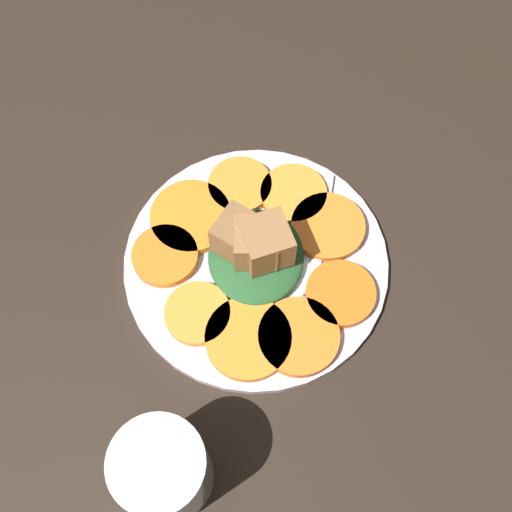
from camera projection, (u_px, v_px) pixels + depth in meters
The scene contains 14 objects.
table_slab at pixel (256, 268), 69.41cm from camera, with size 120.00×120.00×2.00cm, color black.
plate at pixel (256, 262), 68.03cm from camera, with size 27.94×27.94×1.05cm.
carrot_slice_0 at pixel (191, 217), 69.08cm from camera, with size 8.77×8.77×1.06cm, color orange.
carrot_slice_1 at pixel (165, 260), 66.92cm from camera, with size 6.96×6.96×1.06cm, color orange.
carrot_slice_2 at pixel (198, 313), 64.43cm from camera, with size 6.68×6.68×1.06cm, color orange.
carrot_slice_3 at pixel (248, 338), 63.34cm from camera, with size 8.63×8.63×1.06cm, color orange.
carrot_slice_4 at pixel (299, 336), 63.41cm from camera, with size 8.13×8.13×1.06cm, color orange.
carrot_slice_5 at pixel (341, 293), 65.34cm from camera, with size 7.18×7.18×1.06cm, color orange.
carrot_slice_6 at pixel (328, 227), 68.57cm from camera, with size 7.96×7.96×1.06cm, color orange.
carrot_slice_7 at pixel (293, 194), 70.28cm from camera, with size 7.30×7.30×1.06cm, color orange.
carrot_slice_8 at pixel (240, 186), 70.73cm from camera, with size 7.03×7.03×1.06cm, color orange.
center_pile at pixel (255, 247), 65.16cm from camera, with size 11.12×10.01×6.51cm.
fork at pixel (317, 258), 67.37cm from camera, with size 19.87×4.58×0.40cm.
water_glass at pixel (164, 471), 54.59cm from camera, with size 7.96×7.96×10.55cm.
Camera 1 is at (-28.07, -0.69, 64.50)cm, focal length 45.00 mm.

